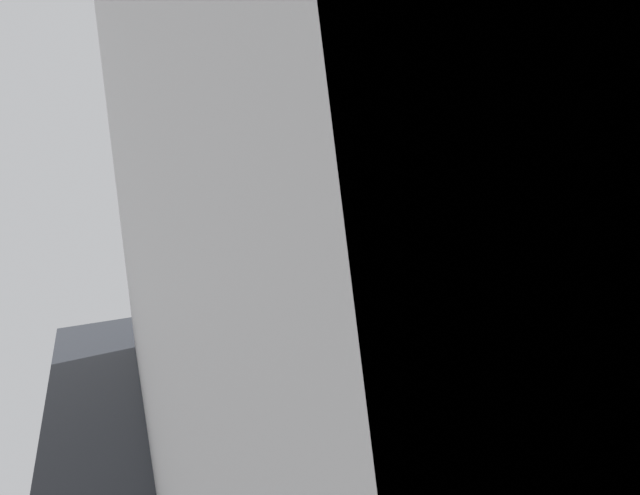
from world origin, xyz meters
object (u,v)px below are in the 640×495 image
at_px(toilet, 435,273).
at_px(soap_dispenser, 351,231).
at_px(folded_hand_towel, 332,250).
at_px(toothbrush_cup, 177,252).
at_px(vanity_sink_right, 330,287).
at_px(vanity_sink_left, 219,304).

xyz_separation_m(toilet, soap_dispenser, (-0.76, 0.17, 0.43)).
bearing_deg(toilet, soap_dispenser, 167.34).
distance_m(toilet, folded_hand_towel, 1.14).
distance_m(toilet, soap_dispenser, 0.89).
bearing_deg(toothbrush_cup, soap_dispenser, 0.40).
bearing_deg(vanity_sink_right, toothbrush_cup, 172.40).
relative_size(vanity_sink_left, vanity_sink_right, 1.00).
relative_size(soap_dispenser, folded_hand_towel, 0.76).
bearing_deg(folded_hand_towel, toothbrush_cup, 165.55).
height_order(vanity_sink_left, toilet, toilet).
xyz_separation_m(vanity_sink_right, soap_dispenser, (0.27, 0.17, 0.41)).
relative_size(vanity_sink_left, soap_dispenser, 4.45).
bearing_deg(folded_hand_towel, soap_dispenser, 44.60).
bearing_deg(toilet, folded_hand_towel, -172.96).
bearing_deg(soap_dispenser, folded_hand_towel, -135.40).
bearing_deg(vanity_sink_left, toothbrush_cup, 148.59).
height_order(toilet, soap_dispenser, toilet).
bearing_deg(folded_hand_towel, toilet, 7.04).
height_order(vanity_sink_left, toothbrush_cup, toothbrush_cup).
relative_size(vanity_sink_right, soap_dispenser, 4.45).
bearing_deg(vanity_sink_right, folded_hand_towel, -106.41).
height_order(toothbrush_cup, folded_hand_towel, toothbrush_cup).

